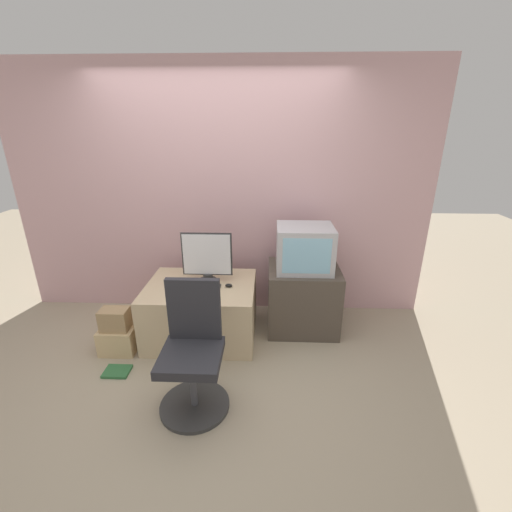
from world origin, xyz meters
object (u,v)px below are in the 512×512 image
(main_monitor, at_px, (207,258))
(cardboard_box_lower, at_px, (118,340))
(crt_tv, at_px, (305,248))
(book, at_px, (117,371))
(mouse, at_px, (229,285))
(keyboard, at_px, (204,287))
(office_chair, at_px, (193,356))

(main_monitor, bearing_deg, cardboard_box_lower, -153.57)
(main_monitor, relative_size, crt_tv, 0.92)
(cardboard_box_lower, xyz_separation_m, book, (0.10, -0.30, -0.11))
(cardboard_box_lower, bearing_deg, crt_tv, 15.80)
(mouse, distance_m, book, 1.21)
(cardboard_box_lower, bearing_deg, main_monitor, 26.43)
(main_monitor, relative_size, cardboard_box_lower, 1.53)
(cardboard_box_lower, bearing_deg, mouse, 14.85)
(keyboard, bearing_deg, cardboard_box_lower, -162.68)
(main_monitor, height_order, crt_tv, crt_tv)
(main_monitor, relative_size, keyboard, 1.64)
(office_chair, xyz_separation_m, cardboard_box_lower, (-0.84, 0.59, -0.29))
(book, bearing_deg, office_chair, -21.50)
(main_monitor, height_order, book, main_monitor)
(mouse, xyz_separation_m, crt_tv, (0.72, 0.22, 0.31))
(crt_tv, bearing_deg, book, -154.26)
(mouse, bearing_deg, main_monitor, 149.62)
(cardboard_box_lower, distance_m, book, 0.33)
(keyboard, distance_m, mouse, 0.23)
(main_monitor, distance_m, office_chair, 1.06)
(main_monitor, xyz_separation_m, book, (-0.70, -0.69, -0.79))
(crt_tv, distance_m, book, 2.01)
(crt_tv, height_order, book, crt_tv)
(keyboard, bearing_deg, office_chair, -85.85)
(main_monitor, xyz_separation_m, mouse, (0.22, -0.13, -0.23))
(main_monitor, xyz_separation_m, office_chair, (0.05, -0.99, -0.39))
(mouse, height_order, cardboard_box_lower, mouse)
(office_chair, bearing_deg, keyboard, 94.15)
(keyboard, xyz_separation_m, cardboard_box_lower, (-0.78, -0.24, -0.44))
(keyboard, distance_m, office_chair, 0.85)
(crt_tv, xyz_separation_m, cardboard_box_lower, (-1.73, -0.49, -0.76))
(mouse, relative_size, book, 0.32)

